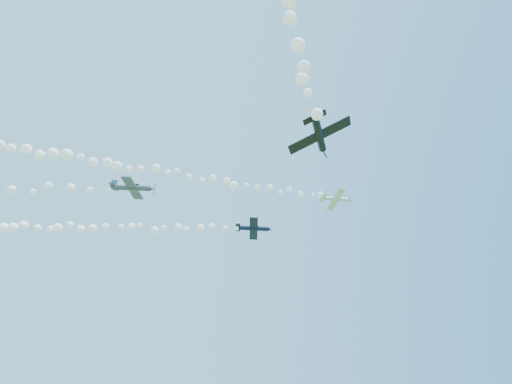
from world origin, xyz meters
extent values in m
cylinder|color=silver|center=(26.55, -0.01, 53.86)|extent=(6.04, 1.44, 1.39)
cone|color=silver|center=(29.75, 0.02, 54.16)|extent=(0.84, 0.86, 0.86)
cone|color=#A51A12|center=(30.19, 0.02, 54.20)|extent=(0.35, 0.31, 0.31)
cube|color=black|center=(30.07, 0.02, 54.19)|extent=(0.23, 0.31, 1.88)
cube|color=silver|center=(26.81, -0.02, 53.76)|extent=(1.50, 7.31, 0.95)
cube|color=silver|center=(23.89, -0.03, 53.66)|extent=(0.85, 2.58, 0.40)
cube|color=#A51A12|center=(23.76, 0.02, 54.19)|extent=(1.05, 0.21, 1.27)
sphere|color=black|center=(27.35, 0.03, 54.31)|extent=(0.78, 0.78, 0.84)
cylinder|color=#0B1133|center=(10.37, 6.53, 47.99)|extent=(6.71, 2.32, 1.23)
cone|color=#0B1133|center=(13.85, 5.67, 47.82)|extent=(0.98, 1.04, 0.92)
cone|color=silver|center=(14.33, 5.55, 47.80)|extent=(0.40, 0.38, 0.32)
cube|color=black|center=(14.21, 5.59, 47.81)|extent=(0.20, 0.20, 2.10)
cube|color=#0B1133|center=(10.63, 6.47, 47.84)|extent=(3.56, 8.33, 0.47)
cube|color=#0B1133|center=(7.48, 7.25, 48.18)|extent=(1.60, 3.01, 0.22)
cube|color=silver|center=(7.43, 7.28, 48.79)|extent=(1.11, 0.37, 1.37)
sphere|color=black|center=(11.30, 6.32, 48.36)|extent=(1.00, 0.98, 0.85)
cylinder|color=#3C3F57|center=(-13.37, -9.47, 42.28)|extent=(6.00, 3.36, 1.18)
cone|color=#3C3F57|center=(-10.15, -10.32, 42.11)|extent=(1.04, 1.06, 0.86)
cone|color=navy|center=(-9.70, -10.44, 42.09)|extent=(0.41, 0.39, 0.31)
cube|color=black|center=(-9.82, -10.41, 42.09)|extent=(0.10, 0.49, 1.95)
cube|color=#3C3F57|center=(-13.12, -9.51, 42.15)|extent=(3.48, 7.65, 1.50)
cube|color=#3C3F57|center=(-16.05, -8.76, 42.47)|extent=(1.54, 2.78, 0.58)
cube|color=navy|center=(-16.13, -8.84, 43.03)|extent=(0.97, 0.56, 1.28)
sphere|color=black|center=(-12.53, -9.76, 42.62)|extent=(0.91, 1.02, 0.89)
cylinder|color=black|center=(7.60, -34.63, 35.66)|extent=(2.02, 6.29, 1.49)
cone|color=black|center=(9.29, -31.77, 36.01)|extent=(0.98, 0.93, 0.92)
cone|color=yellow|center=(9.53, -31.37, 36.06)|extent=(0.35, 0.38, 0.33)
cube|color=black|center=(9.47, -31.47, 36.04)|extent=(0.81, 0.29, 1.89)
cube|color=black|center=(7.77, -34.43, 35.57)|extent=(6.87, 5.22, 2.88)
cube|color=black|center=(6.17, -37.01, 35.42)|extent=(2.59, 2.12, 1.08)
cube|color=yellow|center=(5.94, -37.03, 35.94)|extent=(0.99, 1.00, 1.29)
sphere|color=black|center=(7.91, -33.85, 36.12)|extent=(1.22, 1.08, 1.02)
camera|label=1|loc=(-8.06, -66.40, 2.00)|focal=30.00mm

